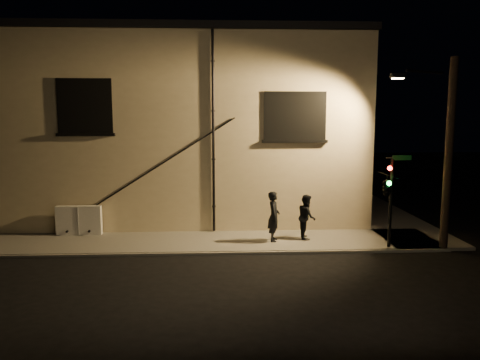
{
  "coord_description": "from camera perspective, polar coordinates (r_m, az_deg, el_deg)",
  "views": [
    {
      "loc": [
        -1.66,
        -16.49,
        5.04
      ],
      "look_at": [
        -0.75,
        1.8,
        2.48
      ],
      "focal_mm": 35.0,
      "sensor_mm": 36.0,
      "label": 1
    }
  ],
  "objects": [
    {
      "name": "streetlamp_pole",
      "position": [
        18.73,
        23.77,
        3.41
      ],
      "size": [
        2.02,
        1.39,
        7.1
      ],
      "color": "black",
      "rests_on": "ground"
    },
    {
      "name": "pedestrian_a",
      "position": [
        18.38,
        4.14,
        -4.44
      ],
      "size": [
        0.57,
        0.78,
        1.96
      ],
      "primitive_type": "imported",
      "rotation": [
        0.0,
        0.0,
        1.43
      ],
      "color": "black",
      "rests_on": "sidewalk"
    },
    {
      "name": "pedestrian_b",
      "position": [
        18.93,
        8.12,
        -4.43
      ],
      "size": [
        0.73,
        0.9,
        1.77
      ],
      "primitive_type": "imported",
      "rotation": [
        0.0,
        0.0,
        1.5
      ],
      "color": "black",
      "rests_on": "sidewalk"
    },
    {
      "name": "ground",
      "position": [
        17.33,
        2.81,
        -8.97
      ],
      "size": [
        90.0,
        90.0,
        0.0
      ],
      "primitive_type": "plane",
      "color": "black"
    },
    {
      "name": "utility_cabinet",
      "position": [
        20.48,
        -19.03,
        -4.66
      ],
      "size": [
        1.83,
        0.31,
        1.2
      ],
      "primitive_type": "cube",
      "color": "white",
      "rests_on": "sidewalk"
    },
    {
      "name": "building",
      "position": [
        25.53,
        -5.89,
        6.49
      ],
      "size": [
        16.2,
        12.23,
        8.8
      ],
      "color": "beige",
      "rests_on": "ground"
    },
    {
      "name": "traffic_signal",
      "position": [
        18.0,
        17.5,
        -0.73
      ],
      "size": [
        1.15,
        2.0,
        3.45
      ],
      "color": "black",
      "rests_on": "sidewalk"
    },
    {
      "name": "sidewalk",
      "position": [
        21.66,
        4.9,
        -5.37
      ],
      "size": [
        21.0,
        16.0,
        0.12
      ],
      "color": "slate",
      "rests_on": "ground"
    }
  ]
}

